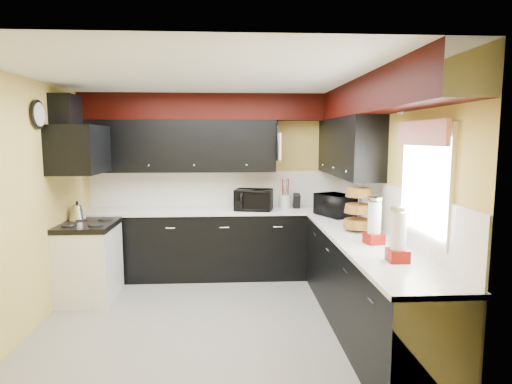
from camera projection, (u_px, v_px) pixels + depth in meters
ground at (214, 321)px, 4.48m from camera, size 3.60×3.60×0.00m
wall_back at (218, 185)px, 6.11m from camera, size 3.60×0.06×2.50m
wall_right at (386, 202)px, 4.42m from camera, size 0.06×3.60×2.50m
wall_left at (29, 205)px, 4.22m from camera, size 0.06×3.60×2.50m
ceiling at (210, 77)px, 4.17m from camera, size 3.60×3.60×0.06m
cab_back at (218, 244)px, 5.91m from camera, size 3.60×0.60×0.90m
cab_right at (364, 287)px, 4.21m from camera, size 0.60×3.00×0.90m
counter_back at (217, 211)px, 5.85m from camera, size 3.62×0.64×0.04m
counter_right at (366, 241)px, 4.15m from camera, size 0.64×3.02×0.04m
splash_back at (218, 189)px, 6.10m from camera, size 3.60×0.02×0.50m
splash_right at (385, 208)px, 4.43m from camera, size 0.02×3.60×0.50m
upper_back at (180, 146)px, 5.84m from camera, size 2.60×0.35×0.70m
upper_right at (348, 147)px, 5.24m from camera, size 0.35×1.80×0.70m
soffit_back at (216, 107)px, 5.79m from camera, size 3.60×0.36×0.35m
soffit_right at (379, 95)px, 4.10m from camera, size 0.36×3.24×0.35m
stove at (89, 263)px, 5.08m from camera, size 0.60×0.75×0.86m
cooktop at (87, 225)px, 5.03m from camera, size 0.62×0.77×0.06m
hood at (79, 149)px, 4.91m from camera, size 0.50×0.78×0.55m
hood_duct at (66, 112)px, 4.85m from camera, size 0.24×0.40×0.40m
window at (426, 182)px, 3.49m from camera, size 0.03×0.86×0.96m
valance at (421, 133)px, 3.44m from camera, size 0.04×0.88×0.20m
pan_top at (277, 131)px, 5.81m from camera, size 0.03×0.22×0.40m
pan_mid at (278, 150)px, 5.71m from camera, size 0.03×0.28×0.46m
pan_low at (276, 152)px, 5.97m from camera, size 0.03×0.24×0.42m
cut_board at (280, 147)px, 5.59m from camera, size 0.03×0.26×0.35m
baskets at (358, 208)px, 4.47m from camera, size 0.27×0.27×0.50m
clock at (38, 114)px, 4.36m from camera, size 0.03×0.30×0.30m
deco_plate at (401, 101)px, 3.95m from camera, size 0.03×0.24×0.24m
toaster_oven at (254, 200)px, 5.78m from camera, size 0.57×0.51×0.28m
microwave at (336, 205)px, 5.34m from camera, size 0.51×0.59×0.27m
utensil_crock at (285, 202)px, 5.95m from camera, size 0.21×0.21×0.18m
knife_block at (297, 201)px, 5.94m from camera, size 0.09×0.13×0.20m
kettle at (77, 212)px, 5.20m from camera, size 0.20×0.20×0.18m
dispenser_a at (374, 222)px, 3.93m from camera, size 0.18×0.18×0.42m
dispenser_b at (398, 236)px, 3.35m from camera, size 0.16×0.16×0.42m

